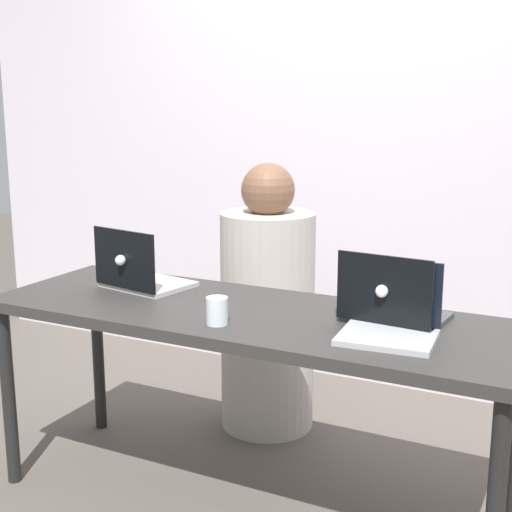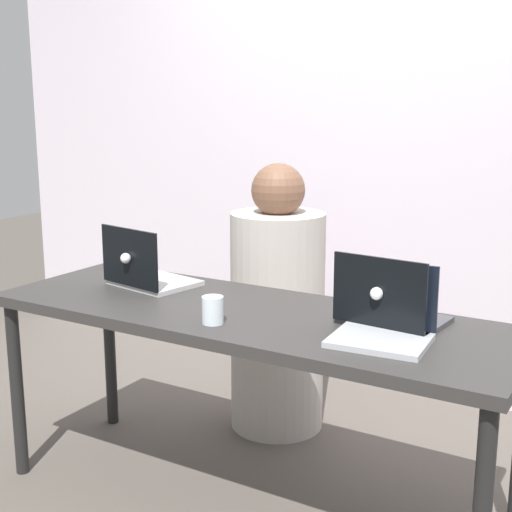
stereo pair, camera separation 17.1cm
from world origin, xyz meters
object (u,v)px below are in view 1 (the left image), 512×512
Objects in this scene: laptop_back_left at (140,276)px; water_glass_center at (217,313)px; laptop_front_right at (390,321)px; person_at_center at (268,313)px; laptop_back_right at (392,308)px.

laptop_back_left is 0.55m from water_glass_center.
person_at_center is at bearing 132.87° from laptop_front_right.
laptop_back_right is at bearing 158.22° from person_at_center.
laptop_back_right is at bearing 99.47° from laptop_front_right.
person_at_center reaches higher than laptop_back_right.
laptop_back_left is 1.06× the size of laptop_back_right.
person_at_center is at bearing -106.14° from laptop_back_left.
water_glass_center is (0.49, -0.26, -0.01)m from laptop_back_left.
laptop_front_right is 3.35× the size of water_glass_center.
person_at_center reaches higher than laptop_back_left.
laptop_back_left is at bearing 5.58° from laptop_back_right.
person_at_center is at bearing 104.53° from water_glass_center.
laptop_back_right reaches higher than water_glass_center.
laptop_back_left is at bearing 79.31° from person_at_center.
laptop_back_right is 0.56m from water_glass_center.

